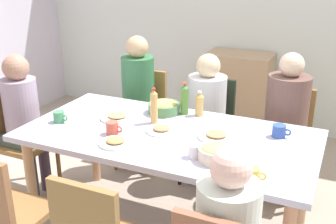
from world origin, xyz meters
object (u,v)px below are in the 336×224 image
object	(u,v)px
plate_0	(161,130)
cup_1	(254,175)
chair_2	(209,124)
cup_4	(59,117)
chair_1	(143,113)
cup_3	(279,131)
person_1	(138,92)
person_5	(286,114)
dining_table	(168,144)
bottle_2	(185,99)
person_2	(206,107)
chair_5	(285,136)
plate_1	(116,142)
chair_3	(2,211)
cup_2	(194,151)
cup_0	(113,128)
bottle_1	(199,104)
side_cabinet	(238,93)
chair_4	(17,134)
bowl_0	(215,153)
bottle_0	(154,107)
person_4	(23,114)
plate_2	(118,117)
plate_3	(216,136)
bowl_1	(164,107)

from	to	relation	value
plate_0	cup_1	bearing A→B (deg)	-28.16
chair_2	cup_4	bearing A→B (deg)	-127.61
chair_1	cup_3	size ratio (longest dim) A/B	7.29
person_1	person_5	distance (m)	1.31
dining_table	bottle_2	world-z (taller)	bottle_2
person_2	plate_0	world-z (taller)	person_2
chair_5	plate_1	distance (m)	1.49
chair_3	cup_2	world-z (taller)	chair_3
cup_3	cup_4	bearing A→B (deg)	-165.33
cup_4	chair_2	bearing A→B (deg)	52.39
chair_3	plate_1	world-z (taller)	chair_3
cup_0	cup_3	bearing A→B (deg)	21.94
dining_table	chair_5	world-z (taller)	chair_5
bottle_1	side_cabinet	world-z (taller)	bottle_1
cup_4	side_cabinet	distance (m)	2.29
dining_table	person_5	size ratio (longest dim) A/B	1.61
chair_4	bowl_0	distance (m)	1.82
plate_0	bottle_1	xyz separation A→B (m)	(0.13, 0.39, 0.07)
bottle_0	cup_2	bearing A→B (deg)	-40.27
person_4	plate_2	distance (m)	0.83
plate_3	cup_2	world-z (taller)	cup_2
bottle_2	bottle_1	bearing A→B (deg)	7.77
plate_1	cup_4	world-z (taller)	cup_4
bottle_0	cup_4	bearing A→B (deg)	-156.90
cup_0	bottle_0	size ratio (longest dim) A/B	0.46
plate_3	bottle_2	xyz separation A→B (m)	(-0.36, 0.32, 0.10)
person_2	chair_3	distance (m)	1.79
chair_2	plate_3	world-z (taller)	chair_2
cup_1	bottle_2	bearing A→B (deg)	132.79
person_5	side_cabinet	xyz separation A→B (m)	(-0.70, 1.20, -0.28)
plate_1	bowl_1	bearing A→B (deg)	86.00
chair_1	cup_1	distance (m)	1.86
chair_1	bottle_2	world-z (taller)	bottle_2
plate_0	cup_1	world-z (taller)	cup_1
bowl_0	plate_2	bearing A→B (deg)	158.84
person_4	cup_1	distance (m)	1.98
person_2	cup_3	size ratio (longest dim) A/B	9.30
chair_2	bowl_0	size ratio (longest dim) A/B	4.47
plate_1	bottle_1	xyz separation A→B (m)	(0.31, 0.69, 0.07)
cup_0	bowl_1	bearing A→B (deg)	73.91
cup_1	cup_3	xyz separation A→B (m)	(0.02, 0.63, 0.00)
plate_2	bottle_0	bearing A→B (deg)	7.49
plate_3	cup_4	size ratio (longest dim) A/B	2.11
chair_4	chair_5	size ratio (longest dim) A/B	1.00
dining_table	person_5	bearing A→B (deg)	50.23
chair_2	cup_4	distance (m)	1.32
cup_2	plate_3	bearing A→B (deg)	84.37
dining_table	bottle_0	bearing A→B (deg)	143.44
chair_3	chair_5	distance (m)	2.19
bowl_1	bottle_2	world-z (taller)	bottle_2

